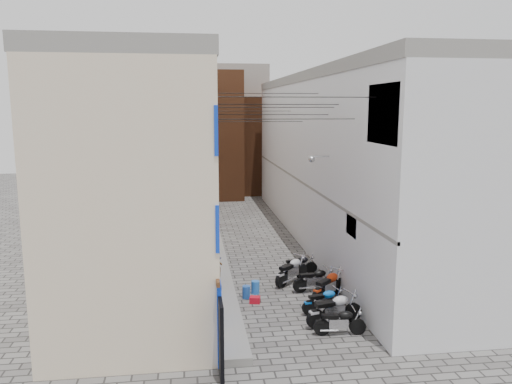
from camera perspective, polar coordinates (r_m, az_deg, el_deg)
name	(u,v)px	position (r m, az deg, el deg)	size (l,w,h in m)	color
ground	(308,362)	(15.12, 6.01, -18.80)	(90.00, 90.00, 0.00)	#565351
plinth	(213,241)	(26.87, -4.91, -5.66)	(0.90, 26.00, 0.25)	gray
building_left	(155,161)	(26.05, -11.50, 3.50)	(5.10, 27.00, 9.00)	beige
building_right	(343,158)	(27.32, 9.92, 3.84)	(5.94, 26.00, 9.00)	silver
building_far_brick_left	(204,135)	(40.98, -6.01, 6.50)	(6.00, 6.00, 10.00)	brown
building_far_brick_right	(261,145)	(43.47, 0.56, 5.41)	(5.00, 6.00, 8.00)	brown
building_far_concrete	(223,126)	(47.05, -3.80, 7.53)	(8.00, 5.00, 11.00)	gray
far_shopfront	(231,186)	(38.71, -2.82, 0.70)	(2.00, 0.30, 2.40)	black
overhead_wires	(267,109)	(20.80, 1.30, 9.44)	(5.80, 13.02, 1.32)	black
motorcycle_a	(340,320)	(16.62, 9.56, -14.28)	(0.53, 1.69, 0.98)	black
motorcycle_b	(335,308)	(17.25, 8.99, -12.94)	(0.66, 2.08, 1.21)	#B5B4BA
motorcycle_c	(324,300)	(18.18, 7.81, -12.09)	(0.53, 1.69, 0.98)	#0C59B8
motorcycle_d	(329,284)	(19.39, 8.33, -10.38)	(0.64, 2.04, 1.18)	red
motorcycle_e	(315,278)	(20.11, 6.76, -9.79)	(0.57, 1.82, 1.05)	black
motorcycle_f	(292,269)	(20.90, 4.12, -8.79)	(0.65, 2.06, 1.19)	#B3B2B7
motorcycle_g	(299,264)	(21.94, 4.93, -8.20)	(0.53, 1.68, 0.97)	black
person_a	(217,267)	(19.60, -4.49, -8.54)	(0.61, 0.40, 1.68)	brown
person_b	(217,261)	(20.66, -4.52, -7.91)	(0.71, 0.55, 1.45)	#35344F
water_jug_near	(246,292)	(19.41, -1.11, -11.36)	(0.31, 0.31, 0.48)	#2355AF
water_jug_far	(255,287)	(19.85, -0.08, -10.83)	(0.32, 0.32, 0.50)	blue
red_crate	(255,300)	(19.00, -0.12, -12.22)	(0.38, 0.29, 0.24)	red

